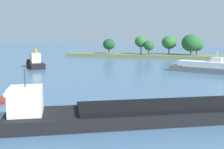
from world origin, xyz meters
TOP-DOWN VIEW (x-y plane):
  - ground_plane at (0.00, 0.00)m, footprint 400.00×400.00m
  - treeline_island at (6.81, 85.69)m, footprint 83.21×12.23m
  - cargo_barge at (14.83, 7.08)m, footprint 37.50×23.36m
  - tugboat at (-26.90, 43.27)m, footprint 9.08×9.56m
  - small_motorboat at (-9.75, 8.68)m, footprint 3.18×5.83m
  - white_riverboat at (17.66, 46.80)m, footprint 18.00×9.09m

SIDE VIEW (x-z plane):
  - ground_plane at x=0.00m, z-range 0.00..0.00m
  - small_motorboat at x=-9.75m, z-range -0.22..0.63m
  - cargo_barge at x=14.83m, z-range -2.00..3.92m
  - white_riverboat at x=17.66m, z-range -1.32..3.83m
  - tugboat at x=-26.90m, z-range -1.25..3.94m
  - treeline_island at x=6.81m, z-range -1.69..7.16m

